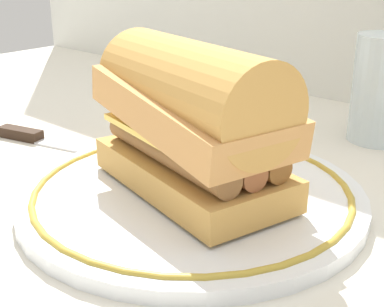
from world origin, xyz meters
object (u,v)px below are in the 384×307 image
plate (192,194)px  butter_knife (40,139)px  drinking_glass (383,96)px  sausage_sandwich (192,117)px

plate → butter_knife: (-0.23, 0.00, -0.00)m
butter_knife → plate: bearing=-0.4°
plate → drinking_glass: 0.27m
plate → sausage_sandwich: sausage_sandwich is taller
drinking_glass → butter_knife: size_ratio=0.86×
plate → sausage_sandwich: size_ratio=1.48×
drinking_glass → butter_knife: 0.38m
sausage_sandwich → drinking_glass: bearing=93.4°
sausage_sandwich → drinking_glass: size_ratio=1.68×
plate → butter_knife: plate is taller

